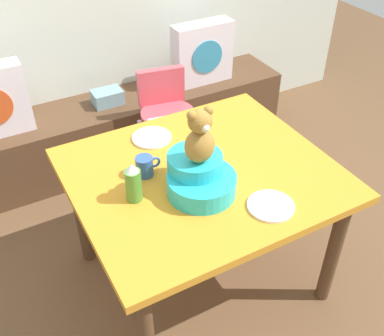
# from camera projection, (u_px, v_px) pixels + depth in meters

# --- Properties ---
(ground_plane) EXTENTS (8.00, 8.00, 0.00)m
(ground_plane) POSITION_uv_depth(u_px,v_px,m) (201.00, 275.00, 2.57)
(ground_plane) COLOR brown
(window_bench) EXTENTS (2.60, 0.44, 0.46)m
(window_bench) POSITION_uv_depth(u_px,v_px,m) (114.00, 131.00, 3.31)
(window_bench) COLOR brown
(window_bench) RESTS_ON ground_plane
(pillow_floral_right) EXTENTS (0.44, 0.15, 0.44)m
(pillow_floral_right) POSITION_uv_depth(u_px,v_px,m) (202.00, 53.00, 3.29)
(pillow_floral_right) COLOR silver
(pillow_floral_right) RESTS_ON window_bench
(book_stack) EXTENTS (0.20, 0.14, 0.10)m
(book_stack) POSITION_uv_depth(u_px,v_px,m) (107.00, 97.00, 3.13)
(book_stack) COLOR #77A0AB
(book_stack) RESTS_ON window_bench
(dining_table) EXTENTS (1.18, 1.04, 0.74)m
(dining_table) POSITION_uv_depth(u_px,v_px,m) (202.00, 188.00, 2.18)
(dining_table) COLOR orange
(dining_table) RESTS_ON ground_plane
(highchair) EXTENTS (0.37, 0.49, 0.79)m
(highchair) POSITION_uv_depth(u_px,v_px,m) (167.00, 116.00, 2.91)
(highchair) COLOR #D84C59
(highchair) RESTS_ON ground_plane
(infant_seat_teal) EXTENTS (0.30, 0.33, 0.16)m
(infant_seat_teal) POSITION_uv_depth(u_px,v_px,m) (199.00, 177.00, 1.97)
(infant_seat_teal) COLOR #26B9CA
(infant_seat_teal) RESTS_ON dining_table
(teddy_bear) EXTENTS (0.13, 0.12, 0.25)m
(teddy_bear) POSITION_uv_depth(u_px,v_px,m) (200.00, 137.00, 1.84)
(teddy_bear) COLOR olive
(teddy_bear) RESTS_ON infant_seat_teal
(ketchup_bottle) EXTENTS (0.07, 0.07, 0.18)m
(ketchup_bottle) POSITION_uv_depth(u_px,v_px,m) (133.00, 183.00, 1.91)
(ketchup_bottle) COLOR #4C8C33
(ketchup_bottle) RESTS_ON dining_table
(coffee_mug) EXTENTS (0.12, 0.08, 0.09)m
(coffee_mug) POSITION_uv_depth(u_px,v_px,m) (145.00, 166.00, 2.07)
(coffee_mug) COLOR #335999
(coffee_mug) RESTS_ON dining_table
(dinner_plate_near) EXTENTS (0.20, 0.20, 0.01)m
(dinner_plate_near) POSITION_uv_depth(u_px,v_px,m) (271.00, 206.00, 1.92)
(dinner_plate_near) COLOR white
(dinner_plate_near) RESTS_ON dining_table
(dinner_plate_far) EXTENTS (0.20, 0.20, 0.01)m
(dinner_plate_far) POSITION_uv_depth(u_px,v_px,m) (152.00, 138.00, 2.32)
(dinner_plate_far) COLOR white
(dinner_plate_far) RESTS_ON dining_table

